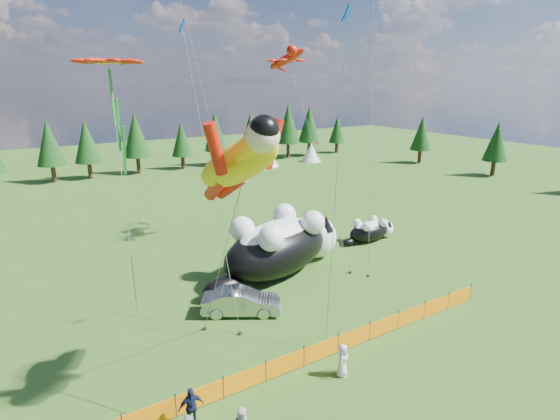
# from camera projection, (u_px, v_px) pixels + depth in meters

# --- Properties ---
(ground) EXTENTS (160.00, 160.00, 0.00)m
(ground) POSITION_uv_depth(u_px,v_px,m) (287.00, 330.00, 22.95)
(ground) COLOR #0D3509
(ground) RESTS_ON ground
(safety_fence) EXTENTS (22.06, 0.06, 1.10)m
(safety_fence) POSITION_uv_depth(u_px,v_px,m) (321.00, 350.00, 20.36)
(safety_fence) COLOR #262626
(safety_fence) RESTS_ON ground
(tree_line) EXTENTS (90.00, 4.00, 8.00)m
(tree_line) POSITION_uv_depth(u_px,v_px,m) (108.00, 147.00, 58.58)
(tree_line) COLOR black
(tree_line) RESTS_ON ground
(festival_tents) EXTENTS (50.00, 3.20, 2.80)m
(festival_tents) POSITION_uv_depth(u_px,v_px,m) (200.00, 164.00, 60.75)
(festival_tents) COLOR white
(festival_tents) RESTS_ON ground
(cat_large) EXTENTS (11.53, 6.41, 4.25)m
(cat_large) POSITION_uv_depth(u_px,v_px,m) (282.00, 244.00, 29.39)
(cat_large) COLOR black
(cat_large) RESTS_ON ground
(cat_small) EXTENTS (5.21, 1.94, 1.88)m
(cat_small) POSITION_uv_depth(u_px,v_px,m) (371.00, 230.00, 35.58)
(cat_small) COLOR black
(cat_small) RESTS_ON ground
(car) EXTENTS (4.56, 3.52, 1.45)m
(car) POSITION_uv_depth(u_px,v_px,m) (241.00, 302.00, 24.37)
(car) COLOR #A4A4A8
(car) RESTS_ON ground
(spectator_c) EXTENTS (1.00, 0.54, 1.66)m
(spectator_c) POSITION_uv_depth(u_px,v_px,m) (191.00, 407.00, 16.34)
(spectator_c) COLOR #141C39
(spectator_c) RESTS_ON ground
(spectator_e) EXTENTS (0.88, 0.86, 1.53)m
(spectator_e) POSITION_uv_depth(u_px,v_px,m) (343.00, 360.00, 19.21)
(spectator_e) COLOR silver
(spectator_e) RESTS_ON ground
(superhero_kite) EXTENTS (5.67, 7.88, 12.32)m
(superhero_kite) POSITION_uv_depth(u_px,v_px,m) (238.00, 164.00, 16.14)
(superhero_kite) COLOR yellow
(superhero_kite) RESTS_ON ground
(gecko_kite) EXTENTS (3.85, 11.78, 16.53)m
(gecko_kite) POSITION_uv_depth(u_px,v_px,m) (287.00, 59.00, 33.03)
(gecko_kite) COLOR red
(gecko_kite) RESTS_ON ground
(flower_kite) EXTENTS (3.77, 7.13, 14.19)m
(flower_kite) POSITION_uv_depth(u_px,v_px,m) (109.00, 66.00, 17.74)
(flower_kite) COLOR red
(flower_kite) RESTS_ON ground
(diamond_kite_a) EXTENTS (0.62, 5.94, 16.33)m
(diamond_kite_a) POSITION_uv_depth(u_px,v_px,m) (185.00, 41.00, 22.43)
(diamond_kite_a) COLOR #0B41A9
(diamond_kite_a) RESTS_ON ground
(diamond_kite_c) EXTENTS (2.03, 1.51, 16.05)m
(diamond_kite_c) POSITION_uv_depth(u_px,v_px,m) (346.00, 36.00, 18.93)
(diamond_kite_c) COLOR #0B41A9
(diamond_kite_c) RESTS_ON ground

